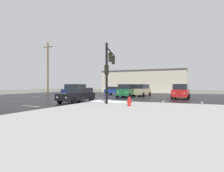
{
  "coord_description": "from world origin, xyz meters",
  "views": [
    {
      "loc": [
        13.42,
        -22.35,
        1.89
      ],
      "look_at": [
        0.67,
        6.19,
        1.75
      ],
      "focal_mm": 30.26,
      "sensor_mm": 36.0,
      "label": 1
    }
  ],
  "objects_px": {
    "suv_green": "(126,90)",
    "utility_pole_far": "(48,68)",
    "suv_red": "(181,91)",
    "traffic_signal_mast": "(109,65)",
    "suv_tan": "(141,90)",
    "fire_hydrant": "(129,101)",
    "sedan_blue": "(115,90)",
    "suv_navy": "(76,90)",
    "sedan_black": "(77,95)"
  },
  "relations": [
    {
      "from": "suv_green",
      "to": "utility_pole_far",
      "type": "xyz_separation_m",
      "value": [
        -15.61,
        -0.47,
        4.11
      ]
    },
    {
      "from": "suv_tan",
      "to": "sedan_black",
      "type": "relative_size",
      "value": 1.07
    },
    {
      "from": "traffic_signal_mast",
      "to": "sedan_blue",
      "type": "relative_size",
      "value": 1.26
    },
    {
      "from": "fire_hydrant",
      "to": "traffic_signal_mast",
      "type": "bearing_deg",
      "value": 140.17
    },
    {
      "from": "suv_tan",
      "to": "suv_navy",
      "type": "distance_m",
      "value": 11.22
    },
    {
      "from": "suv_navy",
      "to": "fire_hydrant",
      "type": "bearing_deg",
      "value": -130.1
    },
    {
      "from": "traffic_signal_mast",
      "to": "sedan_blue",
      "type": "height_order",
      "value": "traffic_signal_mast"
    },
    {
      "from": "suv_green",
      "to": "utility_pole_far",
      "type": "height_order",
      "value": "utility_pole_far"
    },
    {
      "from": "sedan_blue",
      "to": "suv_tan",
      "type": "bearing_deg",
      "value": -21.45
    },
    {
      "from": "fire_hydrant",
      "to": "suv_red",
      "type": "relative_size",
      "value": 0.16
    },
    {
      "from": "suv_green",
      "to": "suv_navy",
      "type": "bearing_deg",
      "value": -67.1
    },
    {
      "from": "suv_navy",
      "to": "utility_pole_far",
      "type": "bearing_deg",
      "value": 67.6
    },
    {
      "from": "suv_green",
      "to": "sedan_black",
      "type": "distance_m",
      "value": 11.28
    },
    {
      "from": "sedan_blue",
      "to": "suv_navy",
      "type": "distance_m",
      "value": 10.15
    },
    {
      "from": "traffic_signal_mast",
      "to": "sedan_blue",
      "type": "xyz_separation_m",
      "value": [
        -6.52,
        16.88,
        -3.14
      ]
    },
    {
      "from": "suv_tan",
      "to": "sedan_black",
      "type": "height_order",
      "value": "suv_tan"
    },
    {
      "from": "traffic_signal_mast",
      "to": "suv_tan",
      "type": "xyz_separation_m",
      "value": [
        -0.56,
        14.4,
        -2.91
      ]
    },
    {
      "from": "suv_tan",
      "to": "utility_pole_far",
      "type": "xyz_separation_m",
      "value": [
        -17.06,
        -4.1,
        4.11
      ]
    },
    {
      "from": "fire_hydrant",
      "to": "suv_red",
      "type": "xyz_separation_m",
      "value": [
        3.14,
        13.02,
        0.55
      ]
    },
    {
      "from": "suv_red",
      "to": "suv_green",
      "type": "relative_size",
      "value": 0.98
    },
    {
      "from": "traffic_signal_mast",
      "to": "suv_navy",
      "type": "xyz_separation_m",
      "value": [
        -9.03,
        7.05,
        -2.91
      ]
    },
    {
      "from": "fire_hydrant",
      "to": "suv_red",
      "type": "bearing_deg",
      "value": 76.45
    },
    {
      "from": "sedan_black",
      "to": "fire_hydrant",
      "type": "bearing_deg",
      "value": 76.53
    },
    {
      "from": "suv_red",
      "to": "suv_green",
      "type": "distance_m",
      "value": 8.19
    },
    {
      "from": "sedan_blue",
      "to": "suv_navy",
      "type": "bearing_deg",
      "value": -103.21
    },
    {
      "from": "suv_navy",
      "to": "suv_tan",
      "type": "bearing_deg",
      "value": -50.71
    },
    {
      "from": "traffic_signal_mast",
      "to": "suv_red",
      "type": "relative_size",
      "value": 1.18
    },
    {
      "from": "fire_hydrant",
      "to": "suv_tan",
      "type": "height_order",
      "value": "suv_tan"
    },
    {
      "from": "traffic_signal_mast",
      "to": "utility_pole_far",
      "type": "distance_m",
      "value": 20.45
    },
    {
      "from": "traffic_signal_mast",
      "to": "fire_hydrant",
      "type": "bearing_deg",
      "value": -145.64
    },
    {
      "from": "suv_green",
      "to": "traffic_signal_mast",
      "type": "bearing_deg",
      "value": 5.55
    },
    {
      "from": "sedan_blue",
      "to": "utility_pole_far",
      "type": "bearing_deg",
      "value": -148.24
    },
    {
      "from": "suv_green",
      "to": "utility_pole_far",
      "type": "distance_m",
      "value": 16.14
    },
    {
      "from": "suv_red",
      "to": "suv_tan",
      "type": "height_order",
      "value": "same"
    },
    {
      "from": "sedan_black",
      "to": "traffic_signal_mast",
      "type": "bearing_deg",
      "value": 100.79
    },
    {
      "from": "suv_green",
      "to": "fire_hydrant",
      "type": "bearing_deg",
      "value": 15.73
    },
    {
      "from": "traffic_signal_mast",
      "to": "suv_tan",
      "type": "distance_m",
      "value": 14.7
    },
    {
      "from": "suv_tan",
      "to": "suv_navy",
      "type": "relative_size",
      "value": 1.02
    },
    {
      "from": "traffic_signal_mast",
      "to": "suv_green",
      "type": "distance_m",
      "value": 11.34
    },
    {
      "from": "fire_hydrant",
      "to": "sedan_black",
      "type": "bearing_deg",
      "value": 162.11
    },
    {
      "from": "sedan_blue",
      "to": "utility_pole_far",
      "type": "xyz_separation_m",
      "value": [
        -11.1,
        -6.58,
        4.35
      ]
    },
    {
      "from": "sedan_blue",
      "to": "traffic_signal_mast",
      "type": "bearing_deg",
      "value": -67.76
    },
    {
      "from": "fire_hydrant",
      "to": "suv_red",
      "type": "distance_m",
      "value": 13.4
    },
    {
      "from": "fire_hydrant",
      "to": "suv_green",
      "type": "relative_size",
      "value": 0.16
    },
    {
      "from": "sedan_blue",
      "to": "suv_green",
      "type": "distance_m",
      "value": 7.59
    },
    {
      "from": "fire_hydrant",
      "to": "sedan_blue",
      "type": "xyz_separation_m",
      "value": [
        -9.56,
        19.41,
        0.32
      ]
    },
    {
      "from": "traffic_signal_mast",
      "to": "suv_green",
      "type": "bearing_deg",
      "value": -5.21
    },
    {
      "from": "traffic_signal_mast",
      "to": "utility_pole_far",
      "type": "height_order",
      "value": "utility_pole_far"
    },
    {
      "from": "fire_hydrant",
      "to": "suv_tan",
      "type": "distance_m",
      "value": 17.32
    },
    {
      "from": "sedan_black",
      "to": "suv_red",
      "type": "bearing_deg",
      "value": 142.61
    }
  ]
}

